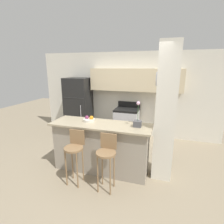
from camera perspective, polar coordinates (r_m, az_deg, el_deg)
ground_plane at (r=3.92m, az=-3.47°, el=-18.09°), size 14.00×14.00×0.00m
wall_back at (r=5.36m, az=5.64°, el=7.51°), size 5.60×0.38×2.55m
pillar_right at (r=3.32m, az=17.03°, el=-0.61°), size 0.38×0.32×2.55m
counter_bar at (r=3.67m, az=-3.60°, el=-11.31°), size 2.02×0.65×1.02m
refrigerator at (r=5.70m, az=-10.84°, el=1.92°), size 0.75×0.67×1.78m
stove_range at (r=5.30m, az=4.80°, el=-3.64°), size 0.69×0.62×1.07m
bar_stool_left at (r=3.29m, az=-12.08°, el=-11.77°), size 0.34×0.34×1.00m
bar_stool_right at (r=3.06m, az=-1.76°, el=-13.54°), size 0.34×0.34×1.00m
orchid_vase at (r=3.30m, az=8.38°, el=-2.97°), size 0.14×0.14×0.49m
fruit_bowl at (r=3.64m, az=-7.48°, el=-2.40°), size 0.24×0.24×0.12m
trash_bin at (r=5.46m, az=-6.03°, el=-6.16°), size 0.28×0.28×0.38m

